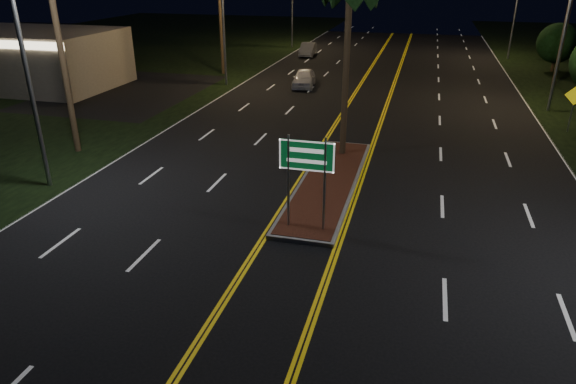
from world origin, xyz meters
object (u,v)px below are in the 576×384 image
(median_island, at_px, (329,182))
(warning_sign, at_px, (574,102))
(commercial_building, at_px, (15,58))
(streetlight_left_near, at_px, (30,43))
(streetlight_right_mid, at_px, (561,14))
(shrub_far, at_px, (557,43))
(streetlight_left_mid, at_px, (228,5))
(highway_sign, at_px, (307,165))
(car_near, at_px, (304,77))
(car_far, at_px, (308,48))

(median_island, height_order, warning_sign, warning_sign)
(commercial_building, relative_size, streetlight_left_near, 1.67)
(streetlight_right_mid, distance_m, shrub_far, 14.74)
(streetlight_left_mid, bearing_deg, shrub_far, 26.18)
(highway_sign, bearing_deg, car_near, 103.27)
(median_island, distance_m, streetlight_left_near, 12.36)
(streetlight_left_mid, bearing_deg, car_far, 80.15)
(median_island, height_order, streetlight_left_mid, streetlight_left_mid)
(shrub_far, relative_size, car_near, 0.88)
(median_island, xyz_separation_m, streetlight_right_mid, (10.61, 15.00, 5.57))
(shrub_far, bearing_deg, car_far, 172.64)
(median_island, distance_m, streetlight_left_mid, 20.80)
(streetlight_left_near, distance_m, warning_sign, 25.89)
(commercial_building, xyz_separation_m, warning_sign, (37.15, -2.55, -0.36))
(streetlight_right_mid, height_order, car_near, streetlight_right_mid)
(highway_sign, height_order, shrub_far, shrub_far)
(commercial_building, height_order, streetlight_right_mid, streetlight_right_mid)
(car_near, bearing_deg, median_island, -80.76)
(commercial_building, distance_m, streetlight_right_mid, 36.85)
(streetlight_right_mid, bearing_deg, streetlight_left_near, -139.70)
(streetlight_right_mid, height_order, shrub_far, streetlight_right_mid)
(highway_sign, bearing_deg, streetlight_left_mid, 116.59)
(streetlight_right_mid, bearing_deg, commercial_building, -176.86)
(streetlight_left_near, height_order, streetlight_left_mid, same)
(highway_sign, bearing_deg, car_far, 102.58)
(highway_sign, xyz_separation_m, shrub_far, (13.80, 33.20, -0.07))
(commercial_building, xyz_separation_m, streetlight_right_mid, (36.61, 2.01, 3.65))
(car_near, bearing_deg, highway_sign, -83.75)
(streetlight_left_near, distance_m, shrub_far, 40.39)
(streetlight_right_mid, relative_size, car_far, 2.06)
(streetlight_left_near, xyz_separation_m, car_near, (5.44, 20.74, -4.91))
(highway_sign, relative_size, car_far, 0.73)
(highway_sign, bearing_deg, shrub_far, 67.43)
(median_island, relative_size, shrub_far, 2.59)
(median_island, height_order, car_near, car_near)
(median_island, relative_size, car_near, 2.28)
(commercial_building, relative_size, streetlight_right_mid, 1.67)
(commercial_building, bearing_deg, car_near, 12.84)
(streetlight_right_mid, distance_m, warning_sign, 6.10)
(warning_sign, bearing_deg, highway_sign, -126.72)
(highway_sign, distance_m, car_near, 22.60)
(median_island, xyz_separation_m, streetlight_left_near, (-10.61, -3.00, 5.57))
(median_island, bearing_deg, streetlight_left_mid, 121.98)
(streetlight_left_mid, bearing_deg, median_island, -58.02)
(car_near, bearing_deg, streetlight_left_near, -111.71)
(highway_sign, bearing_deg, warning_sign, 52.71)
(streetlight_right_mid, bearing_deg, streetlight_left_mid, 174.62)
(highway_sign, xyz_separation_m, car_near, (-5.17, 21.94, -1.65))
(highway_sign, height_order, streetlight_right_mid, streetlight_right_mid)
(shrub_far, bearing_deg, median_island, -115.45)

